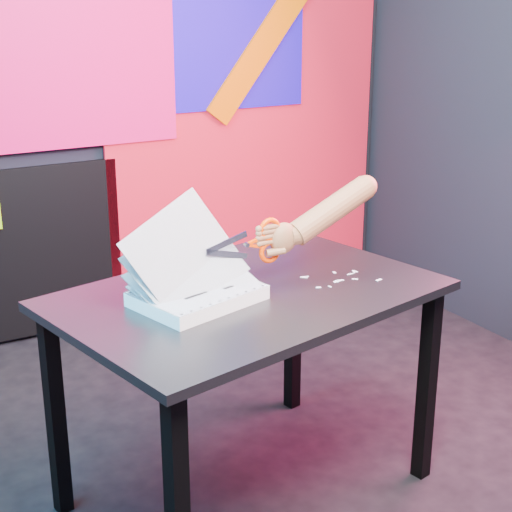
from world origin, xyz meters
TOP-DOWN VIEW (x-y plane):
  - room at (0.00, 0.00)m, footprint 3.01×3.01m
  - backdrop at (0.06, 1.46)m, footprint 2.88×0.05m
  - work_table at (-0.24, -0.17)m, footprint 1.32×1.02m
  - printout_stack at (-0.43, -0.18)m, footprint 0.45×0.35m
  - scissors at (-0.16, -0.13)m, footprint 0.27×0.02m
  - hand_forearm at (0.07, -0.13)m, footprint 0.46×0.09m
  - paper_clippings at (0.08, -0.22)m, footprint 0.24×0.16m

SIDE VIEW (x-z plane):
  - work_table at x=-0.24m, z-range 0.28..1.03m
  - paper_clippings at x=0.08m, z-range 0.75..0.75m
  - printout_stack at x=-0.43m, z-range 0.61..0.95m
  - scissors at x=-0.16m, z-range 0.82..0.97m
  - hand_forearm at x=0.07m, z-range 0.84..1.06m
  - backdrop at x=0.06m, z-range -0.08..2.00m
  - room at x=0.00m, z-range 0.00..2.71m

